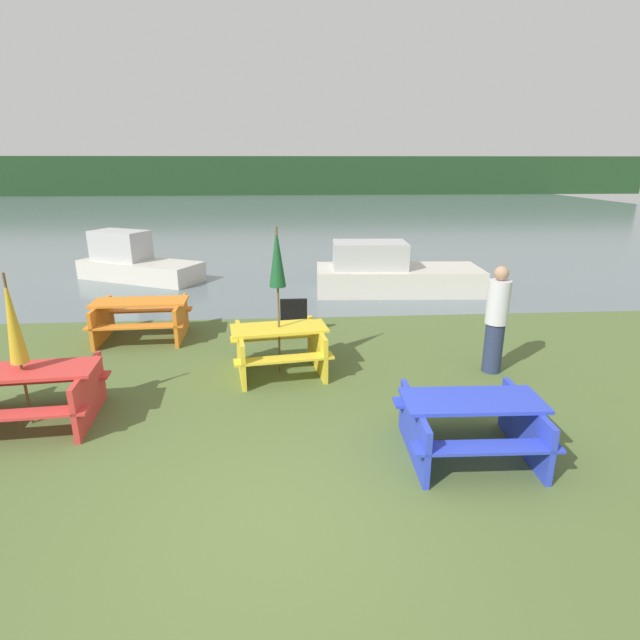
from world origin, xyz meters
name	(u,v)px	position (x,y,z in m)	size (l,w,h in m)	color
ground_plane	(278,520)	(0.00, 0.00, 0.00)	(60.00, 60.00, 0.00)	#516633
water	(283,213)	(0.00, 31.76, 0.00)	(60.00, 50.00, 0.00)	slate
far_treeline	(283,176)	(0.00, 51.76, 2.00)	(80.00, 1.60, 4.00)	#1E3D1E
picnic_table_blue	(470,421)	(2.30, 1.03, 0.45)	(1.68, 1.42, 0.74)	blue
picnic_table_red	(26,391)	(-3.39, 2.19, 0.47)	(1.96, 1.54, 0.79)	red
picnic_table_yellow	(279,345)	(-0.01, 3.72, 0.47)	(1.76, 1.59, 0.80)	yellow
picnic_table_orange	(141,316)	(-2.78, 5.59, 0.48)	(1.88, 1.45, 0.79)	orange
umbrella_gold	(12,320)	(-3.39, 2.19, 1.48)	(0.23, 0.23, 2.10)	brown
umbrella_darkgreen	(277,259)	(-0.01, 3.72, 1.94)	(0.27, 0.27, 2.45)	brown
boat	(391,274)	(3.00, 8.98, 0.51)	(4.51, 1.95, 1.38)	beige
boat_second	(134,262)	(-4.44, 11.09, 0.52)	(3.97, 2.88, 1.45)	beige
person	(496,320)	(3.59, 3.48, 0.92)	(0.36, 0.36, 1.82)	#283351
signboard	(294,317)	(0.27, 5.65, 0.38)	(0.55, 0.08, 0.75)	black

